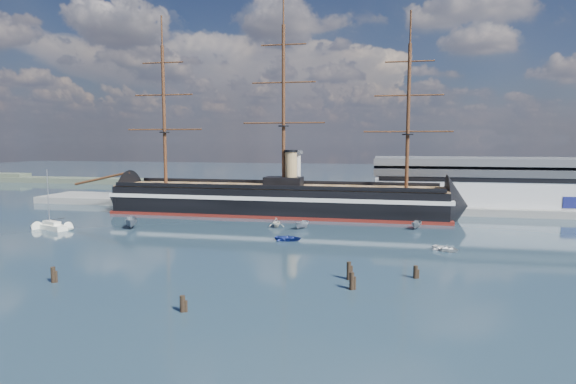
# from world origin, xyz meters

# --- Properties ---
(ground) EXTENTS (600.00, 600.00, 0.00)m
(ground) POSITION_xyz_m (0.00, 40.00, 0.00)
(ground) COLOR #263847
(ground) RESTS_ON ground
(quay) EXTENTS (180.00, 18.00, 2.00)m
(quay) POSITION_xyz_m (10.00, 76.00, 0.00)
(quay) COLOR slate
(quay) RESTS_ON ground
(warehouse) EXTENTS (63.00, 21.00, 11.60)m
(warehouse) POSITION_xyz_m (58.00, 80.00, 7.98)
(warehouse) COLOR #B7BABC
(warehouse) RESTS_ON ground
(quay_tower) EXTENTS (5.00, 5.00, 15.00)m
(quay_tower) POSITION_xyz_m (3.00, 73.00, 9.75)
(quay_tower) COLOR silver
(quay_tower) RESTS_ON ground
(shoreline) EXTENTS (120.00, 10.00, 4.00)m
(shoreline) POSITION_xyz_m (-139.23, 135.00, 1.45)
(shoreline) COLOR #3F4C38
(shoreline) RESTS_ON ground
(warship) EXTENTS (112.92, 16.77, 53.94)m
(warship) POSITION_xyz_m (-0.70, 60.00, 4.04)
(warship) COLOR black
(warship) RESTS_ON ground
(sailboat) EXTENTS (8.84, 5.55, 13.64)m
(sailboat) POSITION_xyz_m (-43.71, 28.59, 0.87)
(sailboat) COLOR white
(sailboat) RESTS_ON ground
(motorboat_a) EXTENTS (8.08, 5.92, 3.06)m
(motorboat_a) POSITION_xyz_m (-27.09, 33.90, 0.00)
(motorboat_a) COLOR slate
(motorboat_a) RESTS_ON ground
(motorboat_b) EXTENTS (1.49, 3.41, 1.57)m
(motorboat_b) POSITION_xyz_m (10.92, 27.52, 0.00)
(motorboat_b) COLOR navy
(motorboat_b) RESTS_ON ground
(motorboat_c) EXTENTS (5.85, 4.24, 2.21)m
(motorboat_c) POSITION_xyz_m (11.41, 40.82, 0.00)
(motorboat_c) COLOR slate
(motorboat_c) RESTS_ON ground
(motorboat_d) EXTENTS (7.15, 4.66, 2.42)m
(motorboat_d) POSITION_xyz_m (5.21, 41.63, 0.00)
(motorboat_d) COLOR silver
(motorboat_d) RESTS_ON ground
(motorboat_e) EXTENTS (2.84, 3.24, 1.45)m
(motorboat_e) POSITION_xyz_m (40.85, 24.44, 0.00)
(motorboat_e) COLOR silver
(motorboat_e) RESTS_ON ground
(motorboat_f) EXTENTS (5.95, 3.63, 2.24)m
(motorboat_f) POSITION_xyz_m (36.96, 45.82, 0.00)
(motorboat_f) COLOR gray
(motorboat_f) RESTS_ON ground
(piling_near_left) EXTENTS (0.64, 0.64, 2.95)m
(piling_near_left) POSITION_xyz_m (-16.02, -7.05, 0.00)
(piling_near_left) COLOR black
(piling_near_left) RESTS_ON ground
(piling_near_mid) EXTENTS (0.64, 0.64, 2.66)m
(piling_near_mid) POSITION_xyz_m (6.79, -14.32, 0.00)
(piling_near_mid) COLOR black
(piling_near_mid) RESTS_ON ground
(piling_near_right) EXTENTS (0.64, 0.64, 3.10)m
(piling_near_right) POSITION_xyz_m (25.69, -1.81, 0.00)
(piling_near_right) COLOR black
(piling_near_right) RESTS_ON ground
(piling_far_right) EXTENTS (0.64, 0.64, 2.60)m
(piling_far_right) POSITION_xyz_m (34.44, 5.41, 0.00)
(piling_far_right) COLOR black
(piling_far_right) RESTS_ON ground
(piling_extra) EXTENTS (0.64, 0.64, 3.34)m
(piling_extra) POSITION_xyz_m (24.94, 2.80, 0.00)
(piling_extra) COLOR black
(piling_extra) RESTS_ON ground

